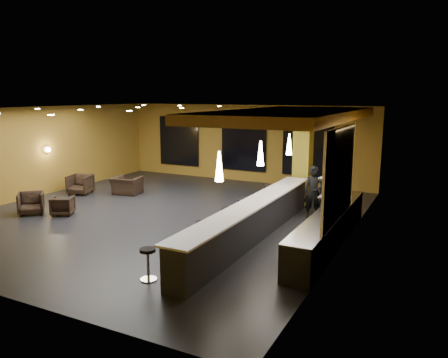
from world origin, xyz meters
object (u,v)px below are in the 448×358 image
at_px(pendant_1, 261,153).
at_px(armchair_d, 127,186).
at_px(pendant_0, 219,166).
at_px(bar_counter, 253,222).
at_px(bar_stool_3, 229,218).
at_px(armchair_a, 31,203).
at_px(staff_a, 314,192).
at_px(bar_stool_5, 257,202).
at_px(bar_stool_6, 269,193).
at_px(pendant_2, 289,144).
at_px(prep_counter, 329,229).
at_px(armchair_b, 63,206).
at_px(bar_stool_1, 189,242).
at_px(staff_c, 334,192).
at_px(staff_b, 330,191).
at_px(bar_stool_0, 148,260).
at_px(bar_stool_2, 202,231).
at_px(bar_stool_4, 244,209).
at_px(column, 303,156).
at_px(armchair_c, 80,184).

distance_m(pendant_1, armchair_d, 7.41).
bearing_deg(pendant_0, armchair_d, 144.23).
relative_size(bar_counter, bar_stool_3, 9.74).
bearing_deg(armchair_d, armchair_a, 66.89).
bearing_deg(bar_stool_3, pendant_1, 36.73).
bearing_deg(staff_a, bar_stool_5, -175.68).
relative_size(armchair_a, bar_stool_6, 0.94).
height_order(pendant_0, bar_stool_5, pendant_0).
bearing_deg(staff_a, pendant_2, 153.31).
bearing_deg(pendant_1, bar_counter, -90.00).
distance_m(prep_counter, armchair_b, 8.71).
height_order(bar_counter, bar_stool_1, bar_counter).
bearing_deg(staff_c, pendant_0, -112.67).
distance_m(staff_b, bar_stool_6, 2.20).
height_order(armchair_b, bar_stool_0, bar_stool_0).
xyz_separation_m(pendant_1, bar_stool_6, (-0.76, 2.76, -1.79)).
bearing_deg(bar_counter, armchair_d, 157.05).
bearing_deg(bar_stool_5, staff_c, 13.40).
bearing_deg(bar_stool_1, bar_stool_0, -100.78).
distance_m(bar_counter, bar_stool_3, 0.72).
relative_size(prep_counter, staff_c, 3.19).
relative_size(bar_counter, bar_stool_0, 11.16).
distance_m(prep_counter, staff_c, 2.36).
bearing_deg(armchair_d, pendant_1, 151.56).
relative_size(bar_counter, armchair_d, 7.46).
distance_m(staff_b, bar_stool_1, 5.73).
distance_m(bar_stool_2, bar_stool_4, 2.26).
bearing_deg(column, bar_stool_4, -101.11).
xyz_separation_m(armchair_a, bar_stool_1, (6.99, -1.26, 0.12)).
height_order(bar_counter, bar_stool_5, bar_counter).
distance_m(staff_c, armchair_c, 10.06).
relative_size(bar_stool_1, bar_stool_6, 0.88).
xyz_separation_m(pendant_0, armchair_d, (-6.73, 4.85, -2.00)).
bearing_deg(column, bar_stool_2, -98.62).
height_order(armchair_a, bar_stool_1, bar_stool_1).
bearing_deg(staff_c, bar_stool_6, 164.23).
distance_m(bar_stool_4, bar_stool_5, 1.21).
bearing_deg(bar_stool_3, pendant_2, 76.63).
xyz_separation_m(pendant_1, armchair_d, (-6.73, 2.35, -2.00)).
xyz_separation_m(bar_stool_1, bar_stool_2, (-0.20, 0.98, -0.03)).
relative_size(prep_counter, bar_stool_6, 6.91).
bearing_deg(staff_c, prep_counter, -84.16).
bearing_deg(bar_stool_5, pendant_1, -65.05).
xyz_separation_m(column, armchair_a, (-7.68, -5.57, -1.38)).
distance_m(armchair_a, armchair_c, 3.07).
bearing_deg(bar_stool_0, armchair_d, 132.20).
bearing_deg(column, armchair_b, -142.11).
distance_m(prep_counter, armchair_c, 10.52).
height_order(armchair_b, bar_stool_5, bar_stool_5).
bearing_deg(pendant_0, bar_stool_3, 110.22).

